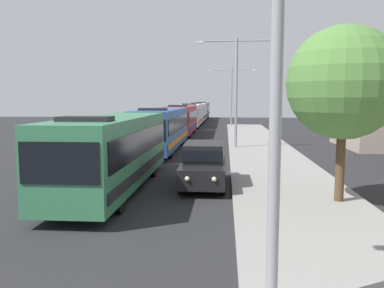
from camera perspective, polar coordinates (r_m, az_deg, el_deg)
bus_lead at (r=16.85m, az=-11.12°, el=-0.81°), size 2.58×10.93×3.21m
bus_second_in_line at (r=29.36m, az=-4.27°, el=2.33°), size 2.58×12.43×3.21m
bus_middle at (r=42.18m, az=-1.51°, el=3.59°), size 2.58×10.97×3.21m
bus_fourth_in_line at (r=54.73m, az=-0.07°, el=4.24°), size 2.58×11.93×3.21m
bus_rear at (r=67.21m, az=0.83°, el=4.65°), size 2.58×11.41×3.21m
bus_tail_end at (r=79.67m, az=1.45°, el=4.92°), size 2.58×11.15×3.21m
white_suv at (r=17.29m, az=1.71°, el=-2.71°), size 1.86×4.66×1.90m
streetlamp_near at (r=6.67m, az=12.17°, el=18.46°), size 5.87×0.28×8.22m
streetlamp_mid at (r=30.45m, az=6.33°, el=8.96°), size 6.13×0.28×8.11m
streetlamp_far at (r=54.37m, az=5.65°, el=7.63°), size 6.48×0.28×7.71m
roadside_tree at (r=14.97m, az=20.79°, el=8.11°), size 3.95×3.95×6.16m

